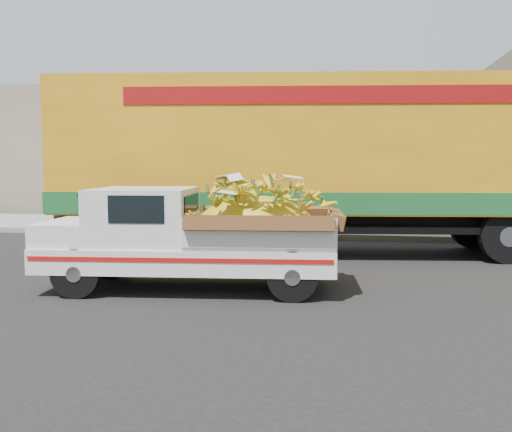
# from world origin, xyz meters

# --- Properties ---
(ground) EXTENTS (100.00, 100.00, 0.00)m
(ground) POSITION_xyz_m (0.00, 0.00, 0.00)
(ground) COLOR black
(ground) RESTS_ON ground
(curb) EXTENTS (60.00, 0.25, 0.15)m
(curb) POSITION_xyz_m (0.00, 5.91, 0.07)
(curb) COLOR gray
(curb) RESTS_ON ground
(sidewalk) EXTENTS (60.00, 4.00, 0.14)m
(sidewalk) POSITION_xyz_m (0.00, 8.01, 0.07)
(sidewalk) COLOR gray
(sidewalk) RESTS_ON ground
(building_left) EXTENTS (18.00, 6.00, 5.00)m
(building_left) POSITION_xyz_m (-8.00, 13.91, 2.50)
(building_left) COLOR gray
(building_left) RESTS_ON ground
(pickup_truck) EXTENTS (4.76, 2.14, 1.62)m
(pickup_truck) POSITION_xyz_m (-0.58, -0.44, 0.87)
(pickup_truck) COLOR black
(pickup_truck) RESTS_ON ground
(semi_trailer) EXTENTS (12.05, 4.01, 3.80)m
(semi_trailer) POSITION_xyz_m (1.13, 3.46, 2.12)
(semi_trailer) COLOR black
(semi_trailer) RESTS_ON ground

